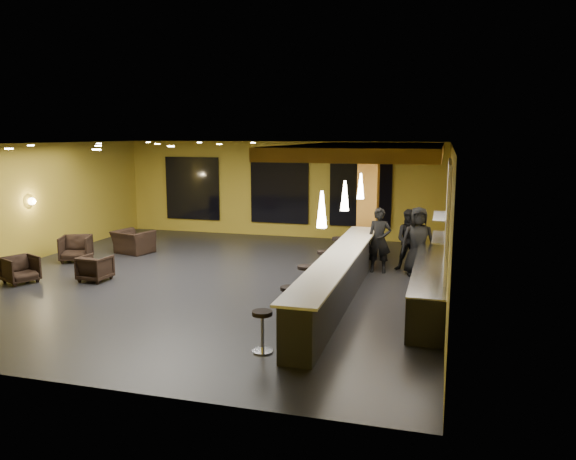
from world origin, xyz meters
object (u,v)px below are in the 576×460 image
(prep_counter, at_px, (430,282))
(armchair_c, at_px, (76,248))
(staff_a, at_px, (379,240))
(bar_stool_2, at_px, (305,277))
(armchair_d, at_px, (133,242))
(bar_stool_1, at_px, (289,299))
(pendant_1, at_px, (345,196))
(column, at_px, (368,201))
(bar_stool_4, at_px, (338,247))
(pendant_2, at_px, (361,186))
(staff_c, at_px, (418,241))
(armchair_a, at_px, (21,269))
(bar_stool_0, at_px, (262,326))
(pendant_0, at_px, (322,209))
(bar_stool_3, at_px, (324,261))
(bar_counter, at_px, (340,278))
(staff_b, at_px, (410,240))
(armchair_b, at_px, (95,268))

(prep_counter, xyz_separation_m, armchair_c, (-10.31, 1.26, -0.04))
(staff_a, bearing_deg, bar_stool_2, -115.87)
(armchair_d, distance_m, bar_stool_1, 8.30)
(pendant_1, bearing_deg, armchair_d, 159.22)
(column, height_order, armchair_d, column)
(column, height_order, bar_stool_4, column)
(column, height_order, bar_stool_1, column)
(column, height_order, pendant_2, column)
(pendant_1, bearing_deg, bar_stool_2, -147.50)
(pendant_2, height_order, staff_c, pendant_2)
(column, distance_m, armchair_a, 9.82)
(bar_stool_0, bearing_deg, bar_stool_4, 89.79)
(pendant_0, bearing_deg, armchair_d, 144.15)
(staff_c, xyz_separation_m, bar_stool_2, (-2.41, -2.81, -0.45))
(staff_c, bearing_deg, bar_stool_3, -168.08)
(column, distance_m, bar_stool_3, 3.19)
(prep_counter, xyz_separation_m, pendant_0, (-2.00, -2.50, 1.92))
(bar_counter, relative_size, pendant_1, 11.43)
(bar_counter, xyz_separation_m, armchair_d, (-7.29, 3.27, -0.14))
(bar_counter, height_order, bar_stool_0, bar_counter)
(bar_stool_1, distance_m, bar_stool_3, 3.56)
(staff_b, relative_size, armchair_d, 1.55)
(bar_stool_0, bearing_deg, staff_a, 78.60)
(staff_b, distance_m, armchair_c, 9.81)
(bar_counter, bearing_deg, pendant_0, -90.00)
(prep_counter, bearing_deg, pendant_1, 180.00)
(prep_counter, height_order, bar_stool_3, prep_counter)
(armchair_c, bearing_deg, prep_counter, -29.21)
(armchair_d, relative_size, bar_stool_3, 1.51)
(pendant_1, xyz_separation_m, staff_c, (1.60, 2.29, -1.42))
(bar_stool_0, bearing_deg, staff_b, 72.63)
(armchair_c, distance_m, bar_stool_2, 7.71)
(staff_b, bearing_deg, armchair_d, -179.52)
(armchair_b, bearing_deg, armchair_d, -71.80)
(pendant_1, bearing_deg, pendant_0, -90.00)
(bar_stool_3, bearing_deg, pendant_0, -78.74)
(prep_counter, relative_size, bar_stool_4, 7.57)
(armchair_a, distance_m, armchair_c, 2.52)
(staff_c, bearing_deg, bar_stool_1, -128.10)
(armchair_d, bearing_deg, pendant_1, 175.03)
(pendant_2, bearing_deg, armchair_b, -154.54)
(armchair_c, bearing_deg, armchair_d, 33.62)
(pendant_1, height_order, bar_stool_3, pendant_1)
(pendant_1, height_order, armchair_a, pendant_1)
(bar_stool_0, xyz_separation_m, bar_stool_3, (-0.04, 5.26, -0.00))
(bar_stool_2, bearing_deg, armchair_d, 153.11)
(staff_a, relative_size, staff_b, 1.03)
(bar_counter, xyz_separation_m, bar_stool_3, (-0.75, 1.78, -0.03))
(prep_counter, relative_size, bar_stool_1, 8.28)
(pendant_0, bearing_deg, prep_counter, 51.34)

